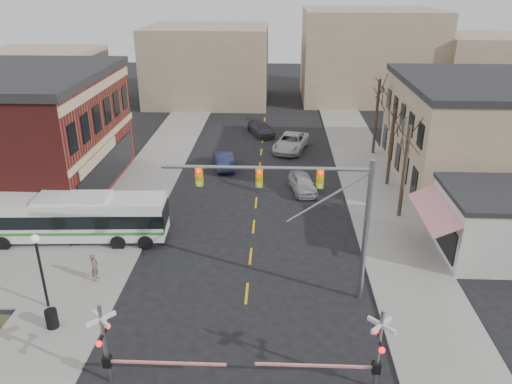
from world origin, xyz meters
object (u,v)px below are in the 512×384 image
rr_crossing_west (115,345)px  rr_crossing_east (368,351)px  transit_bus (76,217)px  car_d (261,128)px  traffic_signal_mast (312,201)px  pedestrian_near (95,267)px  trash_bin (52,319)px  pedestrian_far (75,233)px  car_c (291,142)px  street_lamp (38,256)px  car_a (303,183)px  car_b (223,160)px

rr_crossing_west → rr_crossing_east: bearing=0.6°
transit_bus → car_d: size_ratio=2.52×
traffic_signal_mast → pedestrian_near: (-12.05, 0.95, -4.83)m
transit_bus → car_d: (11.26, 24.38, -1.03)m
traffic_signal_mast → trash_bin: (-12.79, -3.30, -5.15)m
transit_bus → rr_crossing_west: 13.84m
rr_crossing_east → pedestrian_near: size_ratio=3.42×
rr_crossing_west → traffic_signal_mast: bearing=38.1°
pedestrian_near → pedestrian_far: bearing=38.7°
rr_crossing_west → car_c: bearing=75.6°
rr_crossing_east → car_c: 31.45m
traffic_signal_mast → street_lamp: traffic_signal_mast is taller
transit_bus → street_lamp: (1.08, -7.29, 1.46)m
car_c → pedestrian_near: bearing=-100.7°
car_a → pedestrian_far: size_ratio=2.48×
street_lamp → car_c: (13.39, 26.47, -2.36)m
car_d → pedestrian_near: (-8.48, -29.08, 0.25)m
car_c → car_d: (-3.21, 5.20, -0.13)m
traffic_signal_mast → car_a: traffic_signal_mast is taller
transit_bus → trash_bin: 9.25m
rr_crossing_west → trash_bin: rr_crossing_west is taller
traffic_signal_mast → car_b: (-6.63, 19.63, -5.01)m
car_a → car_c: bearing=83.1°
street_lamp → car_d: size_ratio=0.90×
rr_crossing_east → car_d: bearing=98.8°
rr_crossing_west → pedestrian_near: (-3.61, 7.57, -1.03)m
pedestrian_near → traffic_signal_mast: bearing=-89.9°
rr_crossing_west → trash_bin: bearing=142.5°
car_a → car_b: (-6.99, 5.20, 0.02)m
transit_bus → traffic_signal_mast: 16.38m
rr_crossing_east → car_c: bearing=94.5°
car_a → rr_crossing_east: bearing=-96.2°
traffic_signal_mast → trash_bin: traffic_signal_mast is taller
traffic_signal_mast → car_d: traffic_signal_mast is taller
car_a → street_lamp: bearing=-142.2°
rr_crossing_east → trash_bin: (-14.89, 3.20, -1.36)m
rr_crossing_west → street_lamp: bearing=136.8°
rr_crossing_east → car_d: rr_crossing_east is taller
car_b → pedestrian_far: size_ratio=2.64×
transit_bus → car_a: 17.57m
rr_crossing_west → pedestrian_near: 8.45m
rr_crossing_east → car_b: size_ratio=1.23×
car_b → pedestrian_far: (-8.06, -14.80, 0.23)m
rr_crossing_west → car_a: rr_crossing_west is taller
car_b → car_d: size_ratio=0.97×
street_lamp → pedestrian_near: bearing=56.7°
transit_bus → car_c: transit_bus is taller
car_d → pedestrian_far: pedestrian_far is taller
car_b → pedestrian_near: pedestrian_near is taller
rr_crossing_east → street_lamp: 16.63m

